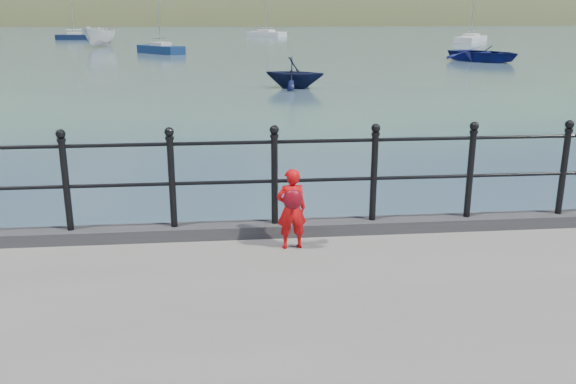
{
  "coord_description": "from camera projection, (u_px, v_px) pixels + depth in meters",
  "views": [
    {
      "loc": [
        0.06,
        -7.09,
        3.61
      ],
      "look_at": [
        0.76,
        -0.2,
        1.55
      ],
      "focal_mm": 38.0,
      "sensor_mm": 36.0,
      "label": 1
    }
  ],
  "objects": [
    {
      "name": "launch_white",
      "position": [
        100.0,
        37.0,
        62.98
      ],
      "size": [
        3.58,
        5.94,
        2.15
      ],
      "primitive_type": "imported",
      "rotation": [
        0.0,
        0.0,
        -0.29
      ],
      "color": "silver",
      "rests_on": "ground"
    },
    {
      "name": "sailboat_deep",
      "position": [
        266.0,
        34.0,
        91.48
      ],
      "size": [
        5.88,
        6.18,
        9.65
      ],
      "rotation": [
        0.0,
        0.0,
        -0.83
      ],
      "color": "silver",
      "rests_on": "ground"
    },
    {
      "name": "far_shore",
      "position": [
        321.0,
        79.0,
        246.24
      ],
      "size": [
        830.0,
        200.0,
        156.0
      ],
      "color": "#333A21",
      "rests_on": "ground"
    },
    {
      "name": "sailboat_port",
      "position": [
        161.0,
        50.0,
        54.03
      ],
      "size": [
        4.55,
        4.87,
        7.47
      ],
      "rotation": [
        0.0,
        0.0,
        -0.85
      ],
      "color": "navy",
      "rests_on": "ground"
    },
    {
      "name": "child",
      "position": [
        292.0,
        208.0,
        6.86
      ],
      "size": [
        0.36,
        0.31,
        0.93
      ],
      "rotation": [
        0.0,
        0.0,
        3.24
      ],
      "color": "red",
      "rests_on": "quay"
    },
    {
      "name": "railing",
      "position": [
        223.0,
        170.0,
        7.12
      ],
      "size": [
        18.11,
        0.11,
        1.2
      ],
      "color": "black",
      "rests_on": "kerb"
    },
    {
      "name": "sailboat_left",
      "position": [
        75.0,
        37.0,
        79.9
      ],
      "size": [
        4.82,
        1.96,
        6.87
      ],
      "rotation": [
        0.0,
        0.0,
        -0.11
      ],
      "color": "black",
      "rests_on": "ground"
    },
    {
      "name": "launch_blue",
      "position": [
        484.0,
        54.0,
        45.42
      ],
      "size": [
        6.4,
        6.95,
        1.18
      ],
      "primitive_type": "imported",
      "rotation": [
        0.0,
        0.0,
        0.54
      ],
      "color": "navy",
      "rests_on": "ground"
    },
    {
      "name": "sailboat_far",
      "position": [
        471.0,
        39.0,
        74.18
      ],
      "size": [
        6.27,
        7.58,
        10.93
      ],
      "rotation": [
        0.0,
        0.0,
        0.95
      ],
      "color": "silver",
      "rests_on": "ground"
    },
    {
      "name": "ground",
      "position": [
        228.0,
        305.0,
        7.78
      ],
      "size": [
        600.0,
        600.0,
        0.0
      ],
      "primitive_type": "plane",
      "color": "#2D4251",
      "rests_on": "ground"
    },
    {
      "name": "launch_navy",
      "position": [
        295.0,
        73.0,
        29.47
      ],
      "size": [
        3.61,
        3.4,
        1.52
      ],
      "primitive_type": "imported",
      "rotation": [
        0.0,
        0.0,
        1.17
      ],
      "color": "black",
      "rests_on": "ground"
    },
    {
      "name": "kerb",
      "position": [
        225.0,
        230.0,
        7.33
      ],
      "size": [
        60.0,
        0.3,
        0.15
      ],
      "primitive_type": "cube",
      "color": "#28282B",
      "rests_on": "quay"
    }
  ]
}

